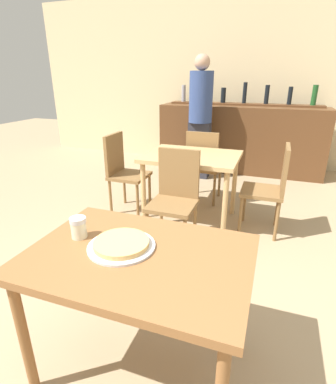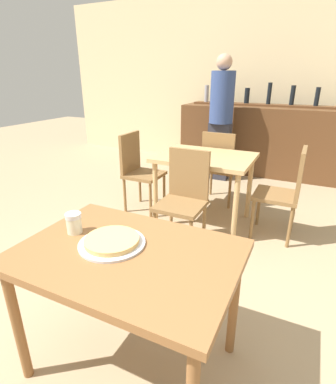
{
  "view_description": "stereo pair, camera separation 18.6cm",
  "coord_description": "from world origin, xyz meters",
  "px_view_note": "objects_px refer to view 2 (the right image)",
  "views": [
    {
      "loc": [
        0.54,
        -1.09,
        1.5
      ],
      "look_at": [
        -0.05,
        0.55,
        0.82
      ],
      "focal_mm": 28.0,
      "sensor_mm": 36.0,
      "label": 1
    },
    {
      "loc": [
        0.71,
        -1.01,
        1.5
      ],
      "look_at": [
        -0.05,
        0.55,
        0.82
      ],
      "focal_mm": 28.0,
      "sensor_mm": 36.0,
      "label": 2
    }
  ],
  "objects_px": {
    "chair_far_side_front": "(184,194)",
    "chair_far_side_left": "(138,167)",
    "cheese_shaker": "(74,223)",
    "person_standing": "(221,114)",
    "pizza_tray": "(112,242)",
    "chair_far_side_right": "(286,189)",
    "chair_far_side_back": "(219,164)"
  },
  "relations": [
    {
      "from": "chair_far_side_left",
      "to": "person_standing",
      "type": "distance_m",
      "value": 1.65
    },
    {
      "from": "chair_far_side_back",
      "to": "chair_far_side_right",
      "type": "distance_m",
      "value": 0.97
    },
    {
      "from": "chair_far_side_front",
      "to": "chair_far_side_left",
      "type": "relative_size",
      "value": 1.0
    },
    {
      "from": "chair_far_side_back",
      "to": "chair_far_side_right",
      "type": "relative_size",
      "value": 1.0
    },
    {
      "from": "pizza_tray",
      "to": "cheese_shaker",
      "type": "xyz_separation_m",
      "value": [
        -0.25,
        0.02,
        0.04
      ]
    },
    {
      "from": "chair_far_side_back",
      "to": "cheese_shaker",
      "type": "distance_m",
      "value": 2.35
    },
    {
      "from": "person_standing",
      "to": "pizza_tray",
      "type": "bearing_deg",
      "value": -82.45
    },
    {
      "from": "cheese_shaker",
      "to": "person_standing",
      "type": "relative_size",
      "value": 0.06
    },
    {
      "from": "chair_far_side_back",
      "to": "person_standing",
      "type": "height_order",
      "value": "person_standing"
    },
    {
      "from": "chair_far_side_left",
      "to": "pizza_tray",
      "type": "bearing_deg",
      "value": -152.15
    },
    {
      "from": "chair_far_side_right",
      "to": "chair_far_side_left",
      "type": "bearing_deg",
      "value": -90.0
    },
    {
      "from": "chair_far_side_right",
      "to": "pizza_tray",
      "type": "relative_size",
      "value": 2.73
    },
    {
      "from": "chair_far_side_front",
      "to": "chair_far_side_back",
      "type": "height_order",
      "value": "same"
    },
    {
      "from": "chair_far_side_front",
      "to": "chair_far_side_left",
      "type": "distance_m",
      "value": 0.97
    },
    {
      "from": "pizza_tray",
      "to": "person_standing",
      "type": "bearing_deg",
      "value": 97.55
    },
    {
      "from": "chair_far_side_left",
      "to": "cheese_shaker",
      "type": "bearing_deg",
      "value": -158.55
    },
    {
      "from": "chair_far_side_front",
      "to": "chair_far_side_right",
      "type": "height_order",
      "value": "same"
    },
    {
      "from": "chair_far_side_left",
      "to": "cheese_shaker",
      "type": "distance_m",
      "value": 1.94
    },
    {
      "from": "chair_far_side_front",
      "to": "chair_far_side_right",
      "type": "relative_size",
      "value": 1.0
    },
    {
      "from": "cheese_shaker",
      "to": "person_standing",
      "type": "bearing_deg",
      "value": 93.26
    },
    {
      "from": "chair_far_side_left",
      "to": "chair_far_side_right",
      "type": "xyz_separation_m",
      "value": [
        1.62,
        0.0,
        0.0
      ]
    },
    {
      "from": "chair_far_side_left",
      "to": "cheese_shaker",
      "type": "xyz_separation_m",
      "value": [
        0.7,
        -1.79,
        0.27
      ]
    },
    {
      "from": "chair_far_side_right",
      "to": "chair_far_side_back",
      "type": "bearing_deg",
      "value": -123.7
    },
    {
      "from": "chair_far_side_front",
      "to": "person_standing",
      "type": "distance_m",
      "value": 2.11
    },
    {
      "from": "pizza_tray",
      "to": "person_standing",
      "type": "xyz_separation_m",
      "value": [
        -0.44,
        3.3,
        0.23
      ]
    },
    {
      "from": "chair_far_side_back",
      "to": "person_standing",
      "type": "bearing_deg",
      "value": -72.97
    },
    {
      "from": "chair_far_side_front",
      "to": "pizza_tray",
      "type": "height_order",
      "value": "chair_far_side_front"
    },
    {
      "from": "chair_far_side_left",
      "to": "pizza_tray",
      "type": "xyz_separation_m",
      "value": [
        0.96,
        -1.81,
        0.23
      ]
    },
    {
      "from": "cheese_shaker",
      "to": "chair_far_side_right",
      "type": "bearing_deg",
      "value": 62.93
    },
    {
      "from": "cheese_shaker",
      "to": "chair_far_side_back",
      "type": "bearing_deg",
      "value": 87.4
    },
    {
      "from": "chair_far_side_right",
      "to": "cheese_shaker",
      "type": "relative_size",
      "value": 8.13
    },
    {
      "from": "chair_far_side_left",
      "to": "pizza_tray",
      "type": "relative_size",
      "value": 2.73
    }
  ]
}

